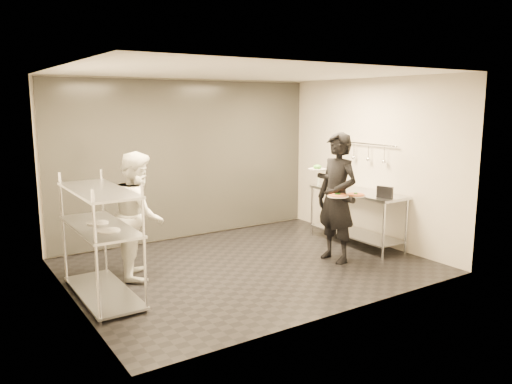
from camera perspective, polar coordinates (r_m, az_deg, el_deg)
room_shell at (r=8.18m, az=-5.32°, el=3.19°), size 5.00×4.00×2.80m
pass_rack at (r=6.43m, az=-17.32°, el=-4.91°), size 0.60×1.60×1.50m
prep_counter at (r=8.65m, az=11.41°, el=-1.78°), size 0.60×1.80×0.92m
utensil_rail at (r=8.69m, az=12.79°, el=4.36°), size 0.07×1.20×0.31m
waiter at (r=7.60m, az=9.24°, el=-0.66°), size 0.52×0.74×1.96m
chef at (r=7.06m, az=-13.24°, el=-2.52°), size 0.92×1.03×1.74m
pizza_plate_near at (r=7.38m, az=9.33°, el=-0.41°), size 0.31×0.31×0.05m
pizza_plate_far at (r=7.61m, az=11.28°, el=-0.33°), size 0.31×0.31×0.05m
salad_plate at (r=7.71m, az=7.02°, el=2.76°), size 0.28×0.28×0.07m
pos_monitor at (r=8.01m, az=14.50°, el=-0.04°), size 0.12×0.26×0.19m
bottle_green at (r=9.05m, az=7.18°, el=1.45°), size 0.06×0.06×0.22m
bottle_clear at (r=8.99m, az=9.53°, el=1.25°), size 0.06×0.06×0.19m
bottle_dark at (r=9.04m, az=8.41°, el=1.47°), size 0.07×0.07×0.24m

